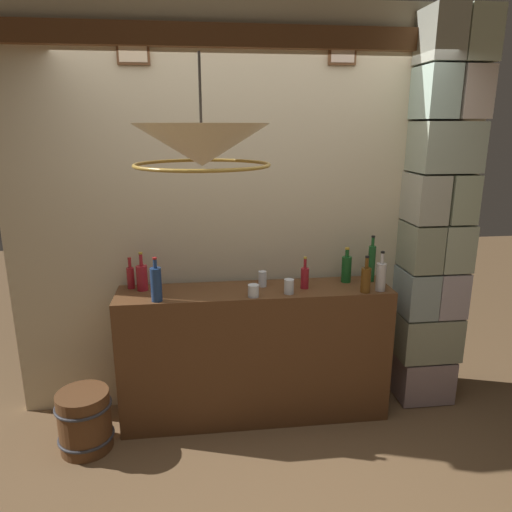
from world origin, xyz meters
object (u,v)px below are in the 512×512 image
object	(u,v)px
glass_tumbler_highball	(262,279)
wooden_barrel	(85,421)
glass_tumbler_rocks	(253,291)
liquor_bottle_vermouth	(381,276)
glass_tumbler_shot	(289,286)
liquor_bottle_rye	(372,262)
liquor_bottle_brandy	(346,268)
liquor_bottle_scotch	(142,277)
pendant_lamp	(202,146)
liquor_bottle_gin	(156,284)
liquor_bottle_whiskey	(131,277)
liquor_bottle_bourbon	(366,279)
liquor_bottle_rum	(305,277)

from	to	relation	value
glass_tumbler_highball	wooden_barrel	size ratio (longest dim) A/B	0.27
glass_tumbler_rocks	glass_tumbler_highball	world-z (taller)	glass_tumbler_highball
liquor_bottle_vermouth	wooden_barrel	world-z (taller)	liquor_bottle_vermouth
glass_tumbler_shot	glass_tumbler_highball	bearing A→B (deg)	132.51
liquor_bottle_rye	liquor_bottle_brandy	bearing A→B (deg)	179.14
liquor_bottle_scotch	liquor_bottle_brandy	size ratio (longest dim) A/B	1.05
glass_tumbler_shot	pendant_lamp	bearing A→B (deg)	-125.00
glass_tumbler_highball	wooden_barrel	distance (m)	1.49
liquor_bottle_vermouth	glass_tumbler_shot	distance (m)	0.63
liquor_bottle_gin	liquor_bottle_rye	bearing A→B (deg)	8.30
glass_tumbler_rocks	glass_tumbler_highball	size ratio (longest dim) A/B	0.75
glass_tumbler_highball	pendant_lamp	size ratio (longest dim) A/B	0.18
liquor_bottle_whiskey	glass_tumbler_highball	world-z (taller)	liquor_bottle_whiskey
liquor_bottle_brandy	glass_tumbler_shot	distance (m)	0.49
liquor_bottle_scotch	liquor_bottle_gin	bearing A→B (deg)	-63.13
glass_tumbler_highball	liquor_bottle_whiskey	bearing A→B (deg)	175.55
liquor_bottle_scotch	glass_tumbler_rocks	bearing A→B (deg)	-16.78
liquor_bottle_vermouth	glass_tumbler_highball	distance (m)	0.80
liquor_bottle_rye	glass_tumbler_rocks	distance (m)	0.91
liquor_bottle_gin	liquor_bottle_bourbon	world-z (taller)	liquor_bottle_gin
liquor_bottle_scotch	liquor_bottle_vermouth	world-z (taller)	liquor_bottle_vermouth
wooden_barrel	liquor_bottle_bourbon	bearing A→B (deg)	2.99
liquor_bottle_bourbon	liquor_bottle_whiskey	size ratio (longest dim) A/B	1.16
liquor_bottle_rum	glass_tumbler_rocks	bearing A→B (deg)	-161.59
liquor_bottle_whiskey	glass_tumbler_shot	world-z (taller)	liquor_bottle_whiskey
liquor_bottle_scotch	wooden_barrel	size ratio (longest dim) A/B	0.66
liquor_bottle_rum	liquor_bottle_scotch	world-z (taller)	liquor_bottle_scotch
pendant_lamp	liquor_bottle_bourbon	bearing A→B (deg)	35.40
liquor_bottle_rum	liquor_bottle_brandy	world-z (taller)	liquor_bottle_brandy
liquor_bottle_bourbon	wooden_barrel	distance (m)	2.06
glass_tumbler_rocks	pendant_lamp	xyz separation A→B (m)	(-0.32, -0.77, 0.95)
glass_tumbler_shot	liquor_bottle_rum	bearing A→B (deg)	35.87
liquor_bottle_bourbon	liquor_bottle_vermouth	bearing A→B (deg)	10.35
liquor_bottle_bourbon	glass_tumbler_highball	world-z (taller)	liquor_bottle_bourbon
glass_tumbler_shot	liquor_bottle_vermouth	bearing A→B (deg)	-1.37
liquor_bottle_rye	liquor_bottle_brandy	xyz separation A→B (m)	(-0.18, 0.00, -0.04)
liquor_bottle_rye	wooden_barrel	bearing A→B (deg)	-170.86
liquor_bottle_rum	glass_tumbler_rocks	xyz separation A→B (m)	(-0.37, -0.12, -0.04)
liquor_bottle_gin	glass_tumbler_highball	distance (m)	0.74
liquor_bottle_bourbon	liquor_bottle_whiskey	bearing A→B (deg)	170.08
liquor_bottle_brandy	wooden_barrel	size ratio (longest dim) A/B	0.62
liquor_bottle_brandy	liquor_bottle_bourbon	world-z (taller)	same
liquor_bottle_whiskey	glass_tumbler_rocks	distance (m)	0.86
glass_tumbler_rocks	pendant_lamp	world-z (taller)	pendant_lamp
wooden_barrel	glass_tumbler_shot	bearing A→B (deg)	5.61
liquor_bottle_gin	liquor_bottle_whiskey	xyz separation A→B (m)	(-0.19, 0.27, -0.03)
liquor_bottle_whiskey	glass_tumbler_rocks	bearing A→B (deg)	-18.33
liquor_bottle_rum	liquor_bottle_vermouth	world-z (taller)	liquor_bottle_vermouth
pendant_lamp	liquor_bottle_brandy	bearing A→B (deg)	44.38
wooden_barrel	glass_tumbler_rocks	bearing A→B (deg)	5.24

